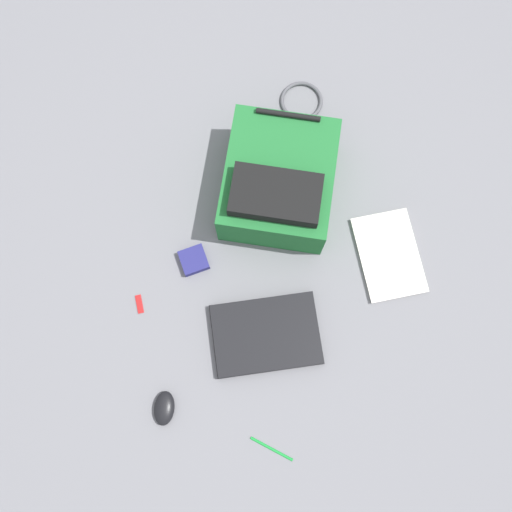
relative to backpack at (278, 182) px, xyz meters
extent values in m
plane|color=slate|center=(-0.05, -0.26, -0.10)|extent=(3.94, 3.94, 0.00)
cube|color=#1E662D|center=(0.00, 0.01, -0.01)|extent=(0.42, 0.46, 0.18)
cube|color=black|center=(-0.02, -0.08, 0.10)|extent=(0.29, 0.22, 0.05)
cylinder|color=black|center=(0.05, 0.18, 0.09)|extent=(0.20, 0.07, 0.02)
cube|color=black|center=(-0.09, -0.46, -0.09)|extent=(0.33, 0.24, 0.02)
cube|color=black|center=(-0.09, -0.46, -0.07)|extent=(0.33, 0.23, 0.01)
cube|color=silver|center=(0.33, -0.25, -0.09)|extent=(0.21, 0.29, 0.01)
cube|color=silver|center=(0.33, -0.25, -0.08)|extent=(0.21, 0.30, 0.00)
ellipsoid|color=black|center=(-0.41, -0.65, -0.08)|extent=(0.08, 0.11, 0.03)
torus|color=#4C4C51|center=(0.12, 0.32, -0.09)|extent=(0.15, 0.15, 0.01)
cylinder|color=#198C33|center=(-0.11, -0.80, -0.09)|extent=(0.12, 0.08, 0.01)
cube|color=navy|center=(-0.29, -0.20, -0.08)|extent=(0.10, 0.10, 0.03)
cube|color=#B21919|center=(-0.47, -0.32, -0.09)|extent=(0.03, 0.06, 0.01)
camera|label=1|loc=(-0.14, -0.64, 1.71)|focal=40.91mm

